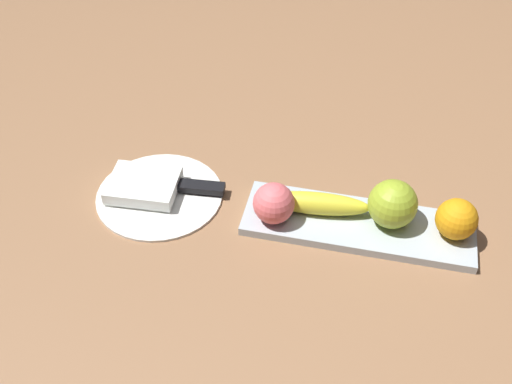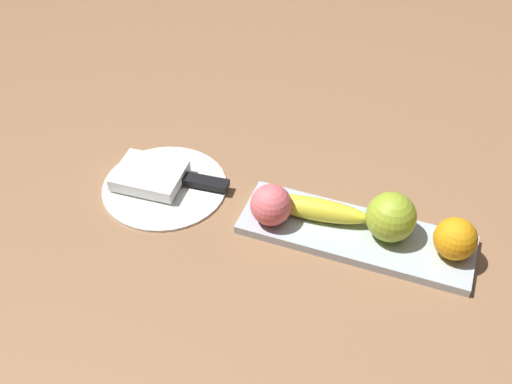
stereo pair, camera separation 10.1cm
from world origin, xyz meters
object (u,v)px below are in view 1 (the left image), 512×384
dinner_plate (159,194)px  banana (316,203)px  peach (274,203)px  apple (393,204)px  orange_near_apple (457,219)px  knife (189,187)px  fruit_tray (358,225)px  folded_napkin (143,185)px

dinner_plate → banana: bearing=-178.4°
peach → apple: bearing=-169.6°
orange_near_apple → dinner_plate: orange_near_apple is taller
apple → banana: apple is taller
orange_near_apple → dinner_plate: 0.48m
banana → dinner_plate: size_ratio=0.81×
dinner_plate → knife: 0.05m
fruit_tray → banana: size_ratio=2.12×
fruit_tray → banana: 0.08m
knife → fruit_tray: bearing=171.0°
orange_near_apple → fruit_tray: bearing=2.3°
folded_napkin → knife: (-0.07, -0.02, -0.01)m
fruit_tray → dinner_plate: size_ratio=1.72×
folded_napkin → banana: bearing=-178.5°
orange_near_apple → dinner_plate: size_ratio=0.30×
banana → peach: bearing=20.2°
fruit_tray → banana: (0.07, -0.01, 0.03)m
folded_napkin → knife: bearing=-164.7°
fruit_tray → knife: size_ratio=2.03×
peach → knife: bearing=-15.5°
peach → dinner_plate: (0.20, -0.02, -0.04)m
banana → orange_near_apple: size_ratio=2.67×
peach → orange_near_apple: bearing=-174.2°
apple → dinner_plate: size_ratio=0.36×
peach → dinner_plate: peach is taller
apple → knife: (0.34, -0.01, -0.04)m
apple → folded_napkin: (0.41, 0.01, -0.03)m
apple → knife: apple is taller
orange_near_apple → dinner_plate: (0.48, 0.01, -0.04)m
dinner_plate → peach: bearing=173.6°
fruit_tray → apple: (-0.05, -0.01, 0.05)m
orange_near_apple → folded_napkin: size_ratio=0.57×
folded_napkin → orange_near_apple: bearing=-179.3°
fruit_tray → peach: size_ratio=5.54×
banana → knife: 0.22m
orange_near_apple → folded_napkin: (0.51, 0.01, -0.03)m
orange_near_apple → folded_napkin: bearing=0.7°
banana → dinner_plate: (0.27, 0.01, -0.03)m
apple → dinner_plate: apple is taller
fruit_tray → peach: bearing=9.5°
banana → knife: size_ratio=0.96×
folded_napkin → knife: 0.08m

